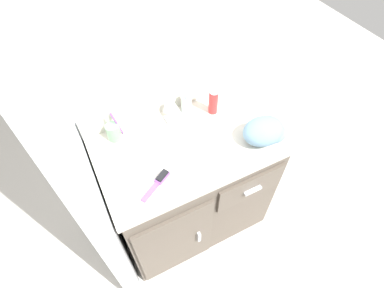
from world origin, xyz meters
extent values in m
plane|color=beige|center=(0.00, 0.00, 0.00)|extent=(6.00, 6.00, 0.00)
cube|color=silver|center=(0.00, 0.32, 1.10)|extent=(1.09, 0.08, 2.20)
cube|color=silver|center=(-0.50, 0.00, 1.10)|extent=(0.08, 0.62, 2.20)
cube|color=brown|center=(0.00, 0.00, 0.39)|extent=(0.88, 0.50, 0.79)
cube|color=brown|center=(-0.21, -0.26, 0.35)|extent=(0.42, 0.02, 0.63)
cube|color=brown|center=(0.22, -0.26, 0.61)|extent=(0.39, 0.02, 0.19)
cube|color=silver|center=(-0.08, -0.28, 0.35)|extent=(0.02, 0.02, 0.09)
cube|color=silver|center=(0.22, -0.28, 0.61)|extent=(0.10, 0.02, 0.01)
cube|color=beige|center=(0.00, 0.00, 0.80)|extent=(0.91, 0.54, 0.03)
ellipsoid|color=#B6B2A4|center=(0.00, 0.00, 0.73)|extent=(0.40, 0.29, 0.18)
cylinder|color=silver|center=(0.00, 0.00, 0.64)|extent=(0.03, 0.03, 0.01)
cube|color=beige|center=(0.00, 0.26, 0.87)|extent=(0.91, 0.02, 0.11)
cube|color=silver|center=(0.00, 0.18, 0.83)|extent=(0.09, 0.06, 0.02)
cylinder|color=silver|center=(0.00, 0.18, 0.88)|extent=(0.02, 0.02, 0.08)
cylinder|color=silver|center=(0.00, 0.15, 0.92)|extent=(0.02, 0.06, 0.02)
sphere|color=silver|center=(0.00, 0.19, 0.94)|extent=(0.03, 0.03, 0.03)
cylinder|color=gray|center=(-0.31, 0.19, 0.86)|extent=(0.07, 0.07, 0.09)
cylinder|color=purple|center=(-0.28, 0.20, 0.90)|extent=(0.04, 0.01, 0.16)
cube|color=white|center=(-0.27, 0.20, 0.98)|extent=(0.02, 0.02, 0.03)
cylinder|color=silver|center=(0.08, 0.20, 0.87)|extent=(0.05, 0.05, 0.10)
cylinder|color=silver|center=(0.08, 0.20, 0.93)|extent=(0.02, 0.02, 0.03)
cylinder|color=silver|center=(0.08, 0.19, 0.94)|extent=(0.01, 0.03, 0.01)
cylinder|color=red|center=(0.21, 0.14, 0.88)|extent=(0.05, 0.05, 0.13)
cylinder|color=white|center=(0.21, 0.14, 0.96)|extent=(0.05, 0.05, 0.02)
cube|color=purple|center=(-0.27, -0.17, 0.82)|extent=(0.10, 0.07, 0.01)
cube|color=purple|center=(-0.20, -0.13, 0.83)|extent=(0.08, 0.07, 0.02)
cube|color=black|center=(-0.20, -0.13, 0.84)|extent=(0.07, 0.05, 0.01)
ellipsoid|color=#6B8EA8|center=(0.33, -0.14, 0.88)|extent=(0.21, 0.16, 0.12)
ellipsoid|color=#7095B0|center=(0.37, -0.16, 0.86)|extent=(0.13, 0.11, 0.08)
camera|label=1|loc=(-0.40, -0.82, 1.94)|focal=28.00mm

